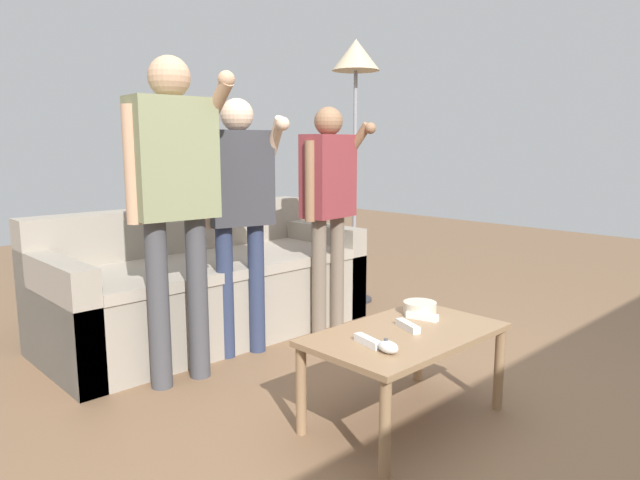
{
  "coord_description": "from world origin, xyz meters",
  "views": [
    {
      "loc": [
        -1.89,
        -1.41,
        1.18
      ],
      "look_at": [
        -0.01,
        0.56,
        0.73
      ],
      "focal_mm": 32.01,
      "sensor_mm": 36.0,
      "label": 1
    }
  ],
  "objects": [
    {
      "name": "game_remote_wand_far",
      "position": [
        -0.27,
        0.02,
        0.42
      ],
      "size": [
        0.07,
        0.15,
        0.03
      ],
      "color": "white",
      "rests_on": "coffee_table"
    },
    {
      "name": "ground_plane",
      "position": [
        0.0,
        0.0,
        0.0
      ],
      "size": [
        12.0,
        12.0,
        0.0
      ],
      "primitive_type": "plane",
      "color": "brown"
    },
    {
      "name": "player_right",
      "position": [
        0.59,
        1.11,
        0.89
      ],
      "size": [
        0.44,
        0.31,
        1.41
      ],
      "color": "#756656",
      "rests_on": "ground"
    },
    {
      "name": "coffee_table",
      "position": [
        -0.03,
        0.01,
        0.35
      ],
      "size": [
        0.86,
        0.51,
        0.4
      ],
      "color": "#997551",
      "rests_on": "ground"
    },
    {
      "name": "player_left",
      "position": [
        -0.51,
        1.05,
        1.0
      ],
      "size": [
        0.47,
        0.36,
        1.59
      ],
      "color": "#47474C",
      "rests_on": "ground"
    },
    {
      "name": "game_remote_wand_near",
      "position": [
        0.0,
        0.03,
        0.42
      ],
      "size": [
        0.09,
        0.15,
        0.03
      ],
      "color": "white",
      "rests_on": "coffee_table"
    },
    {
      "name": "game_remote_wand_spare",
      "position": [
        0.16,
        0.07,
        0.42
      ],
      "size": [
        0.07,
        0.15,
        0.03
      ],
      "color": "white",
      "rests_on": "coffee_table"
    },
    {
      "name": "couch",
      "position": [
        0.01,
        1.61,
        0.29
      ],
      "size": [
        1.98,
        0.87,
        0.79
      ],
      "color": "#9E9384",
      "rests_on": "ground"
    },
    {
      "name": "game_remote_nunchuk",
      "position": [
        -0.28,
        -0.1,
        0.43
      ],
      "size": [
        0.06,
        0.09,
        0.05
      ],
      "color": "white",
      "rests_on": "coffee_table"
    },
    {
      "name": "floor_lamp",
      "position": [
        1.24,
        1.49,
        1.68
      ],
      "size": [
        0.35,
        0.35,
        1.93
      ],
      "color": "#2D2D33",
      "rests_on": "ground"
    },
    {
      "name": "player_center",
      "position": [
        -0.06,
        1.15,
        0.9
      ],
      "size": [
        0.41,
        0.41,
        1.43
      ],
      "color": "#2D3856",
      "rests_on": "ground"
    },
    {
      "name": "snack_bowl",
      "position": [
        0.22,
        0.12,
        0.43
      ],
      "size": [
        0.15,
        0.15,
        0.06
      ],
      "primitive_type": "cylinder",
      "color": "beige",
      "rests_on": "coffee_table"
    }
  ]
}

